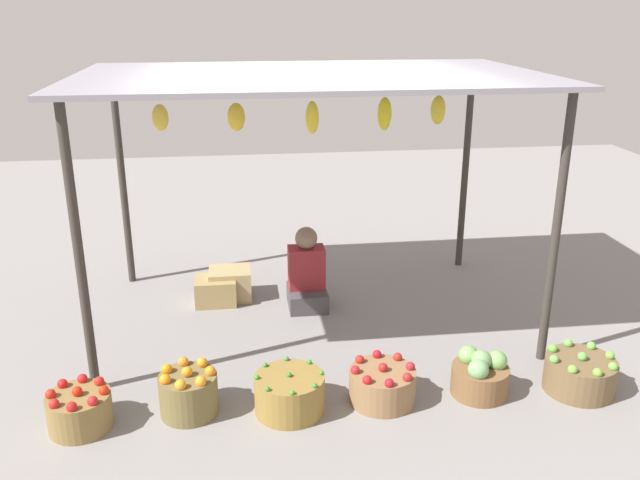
{
  "coord_description": "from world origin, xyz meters",
  "views": [
    {
      "loc": [
        -0.66,
        -5.6,
        2.75
      ],
      "look_at": [
        0.0,
        -0.6,
        0.95
      ],
      "focal_mm": 37.56,
      "sensor_mm": 36.0,
      "label": 1
    }
  ],
  "objects_px": {
    "vendor_person": "(307,276)",
    "basket_red_tomatoes": "(80,410)",
    "wooden_crate_near_vendor": "(230,284)",
    "basket_red_apples": "(382,385)",
    "basket_cabbages": "(480,375)",
    "basket_oranges": "(189,393)",
    "wooden_crate_stacked_rear": "(216,291)",
    "basket_green_apples": "(580,374)",
    "basket_green_chilies": "(290,394)"
  },
  "relations": [
    {
      "from": "vendor_person",
      "to": "basket_red_tomatoes",
      "type": "relative_size",
      "value": 1.81
    },
    {
      "from": "wooden_crate_near_vendor",
      "to": "vendor_person",
      "type": "bearing_deg",
      "value": -19.69
    },
    {
      "from": "basket_red_apples",
      "to": "basket_red_tomatoes",
      "type": "bearing_deg",
      "value": -178.51
    },
    {
      "from": "basket_red_tomatoes",
      "to": "basket_cabbages",
      "type": "relative_size",
      "value": 1.02
    },
    {
      "from": "basket_red_tomatoes",
      "to": "basket_red_apples",
      "type": "bearing_deg",
      "value": 1.49
    },
    {
      "from": "basket_oranges",
      "to": "wooden_crate_stacked_rear",
      "type": "height_order",
      "value": "basket_oranges"
    },
    {
      "from": "vendor_person",
      "to": "basket_oranges",
      "type": "bearing_deg",
      "value": -121.56
    },
    {
      "from": "vendor_person",
      "to": "basket_green_apples",
      "type": "height_order",
      "value": "vendor_person"
    },
    {
      "from": "basket_red_tomatoes",
      "to": "basket_green_apples",
      "type": "bearing_deg",
      "value": 0.06
    },
    {
      "from": "basket_red_tomatoes",
      "to": "basket_green_chilies",
      "type": "bearing_deg",
      "value": 0.46
    },
    {
      "from": "basket_oranges",
      "to": "wooden_crate_near_vendor",
      "type": "bearing_deg",
      "value": 81.2
    },
    {
      "from": "basket_red_tomatoes",
      "to": "basket_cabbages",
      "type": "distance_m",
      "value": 2.85
    },
    {
      "from": "vendor_person",
      "to": "basket_green_chilies",
      "type": "xyz_separation_m",
      "value": [
        -0.32,
        -1.74,
        -0.16
      ]
    },
    {
      "from": "basket_green_apples",
      "to": "wooden_crate_stacked_rear",
      "type": "height_order",
      "value": "basket_green_apples"
    },
    {
      "from": "basket_red_tomatoes",
      "to": "vendor_person",
      "type": "bearing_deg",
      "value": 44.96
    },
    {
      "from": "basket_oranges",
      "to": "basket_green_chilies",
      "type": "xyz_separation_m",
      "value": [
        0.71,
        -0.07,
        -0.02
      ]
    },
    {
      "from": "vendor_person",
      "to": "basket_green_apples",
      "type": "bearing_deg",
      "value": -43.25
    },
    {
      "from": "basket_green_chilies",
      "to": "basket_oranges",
      "type": "bearing_deg",
      "value": 174.41
    },
    {
      "from": "basket_green_chilies",
      "to": "basket_green_apples",
      "type": "bearing_deg",
      "value": -0.2
    },
    {
      "from": "basket_green_apples",
      "to": "wooden_crate_stacked_rear",
      "type": "xyz_separation_m",
      "value": [
        -2.72,
        1.91,
        -0.01
      ]
    },
    {
      "from": "basket_red_tomatoes",
      "to": "basket_oranges",
      "type": "distance_m",
      "value": 0.73
    },
    {
      "from": "basket_red_tomatoes",
      "to": "basket_cabbages",
      "type": "bearing_deg",
      "value": 1.1
    },
    {
      "from": "basket_green_apples",
      "to": "wooden_crate_near_vendor",
      "type": "bearing_deg",
      "value": 142.16
    },
    {
      "from": "basket_cabbages",
      "to": "wooden_crate_stacked_rear",
      "type": "xyz_separation_m",
      "value": [
        -1.96,
        1.86,
        -0.02
      ]
    },
    {
      "from": "basket_red_tomatoes",
      "to": "wooden_crate_stacked_rear",
      "type": "bearing_deg",
      "value": 65.15
    },
    {
      "from": "wooden_crate_stacked_rear",
      "to": "basket_green_chilies",
      "type": "bearing_deg",
      "value": -73.93
    },
    {
      "from": "basket_oranges",
      "to": "wooden_crate_stacked_rear",
      "type": "distance_m",
      "value": 1.84
    },
    {
      "from": "basket_red_apples",
      "to": "basket_cabbages",
      "type": "bearing_deg",
      "value": -0.02
    },
    {
      "from": "basket_red_tomatoes",
      "to": "wooden_crate_near_vendor",
      "type": "distance_m",
      "value": 2.25
    },
    {
      "from": "vendor_person",
      "to": "wooden_crate_near_vendor",
      "type": "distance_m",
      "value": 0.79
    },
    {
      "from": "vendor_person",
      "to": "basket_green_chilies",
      "type": "relative_size",
      "value": 1.57
    },
    {
      "from": "basket_green_apples",
      "to": "wooden_crate_near_vendor",
      "type": "relative_size",
      "value": 1.29
    },
    {
      "from": "basket_red_tomatoes",
      "to": "basket_green_chilies",
      "type": "distance_m",
      "value": 1.43
    },
    {
      "from": "basket_red_apples",
      "to": "wooden_crate_stacked_rear",
      "type": "bearing_deg",
      "value": 123.45
    },
    {
      "from": "basket_green_chilies",
      "to": "basket_cabbages",
      "type": "relative_size",
      "value": 1.18
    },
    {
      "from": "basket_red_tomatoes",
      "to": "wooden_crate_stacked_rear",
      "type": "height_order",
      "value": "basket_red_tomatoes"
    },
    {
      "from": "basket_oranges",
      "to": "basket_green_apples",
      "type": "xyz_separation_m",
      "value": [
        2.88,
        -0.08,
        -0.03
      ]
    },
    {
      "from": "vendor_person",
      "to": "wooden_crate_stacked_rear",
      "type": "height_order",
      "value": "vendor_person"
    },
    {
      "from": "vendor_person",
      "to": "wooden_crate_near_vendor",
      "type": "height_order",
      "value": "vendor_person"
    },
    {
      "from": "basket_cabbages",
      "to": "basket_green_apples",
      "type": "height_order",
      "value": "basket_cabbages"
    },
    {
      "from": "basket_red_apples",
      "to": "basket_green_apples",
      "type": "bearing_deg",
      "value": -1.96
    },
    {
      "from": "basket_oranges",
      "to": "wooden_crate_near_vendor",
      "type": "height_order",
      "value": "basket_oranges"
    },
    {
      "from": "basket_red_apples",
      "to": "basket_cabbages",
      "type": "distance_m",
      "value": 0.74
    },
    {
      "from": "basket_oranges",
      "to": "basket_red_apples",
      "type": "distance_m",
      "value": 1.39
    },
    {
      "from": "basket_red_tomatoes",
      "to": "wooden_crate_stacked_rear",
      "type": "xyz_separation_m",
      "value": [
        0.89,
        1.91,
        -0.01
      ]
    },
    {
      "from": "basket_green_chilies",
      "to": "vendor_person",
      "type": "bearing_deg",
      "value": 79.63
    },
    {
      "from": "wooden_crate_near_vendor",
      "to": "wooden_crate_stacked_rear",
      "type": "relative_size",
      "value": 1.03
    },
    {
      "from": "basket_green_apples",
      "to": "basket_oranges",
      "type": "bearing_deg",
      "value": 178.47
    },
    {
      "from": "wooden_crate_near_vendor",
      "to": "basket_cabbages",
      "type": "bearing_deg",
      "value": -46.98
    },
    {
      "from": "basket_green_chilies",
      "to": "basket_green_apples",
      "type": "xyz_separation_m",
      "value": [
        2.17,
        -0.01,
        -0.01
      ]
    }
  ]
}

